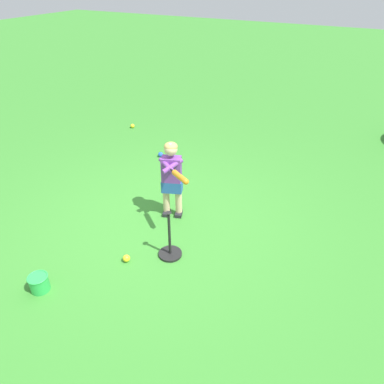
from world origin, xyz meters
TOP-DOWN VIEW (x-y plane):
  - ground_plane at (0.00, 0.00)m, footprint 40.00×40.00m
  - child_batter at (-0.23, 0.06)m, footprint 0.58×0.63m
  - play_ball_center_lawn at (-1.68, -1.05)m, footprint 0.09×0.09m
  - play_ball_far_left at (0.81, 0.04)m, footprint 0.09×0.09m
  - play_ball_near_batter at (-2.56, -2.30)m, footprint 0.09×0.09m
  - batting_tee at (0.48, 0.44)m, footprint 0.28×0.28m
  - toy_bucket at (1.59, -0.51)m, footprint 0.22×0.22m

SIDE VIEW (x-z plane):
  - ground_plane at x=0.00m, z-range 0.00..0.00m
  - play_ball_far_left at x=0.81m, z-range 0.00..0.09m
  - play_ball_near_batter at x=-2.56m, z-range 0.00..0.09m
  - play_ball_center_lawn at x=-1.68m, z-range 0.00..0.09m
  - toy_bucket at x=1.59m, z-range 0.00..0.19m
  - batting_tee at x=0.48m, z-range -0.21..0.41m
  - child_batter at x=-0.23m, z-range 0.11..1.19m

